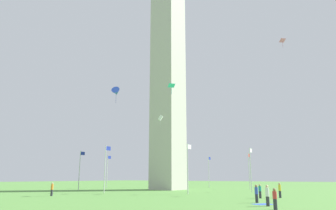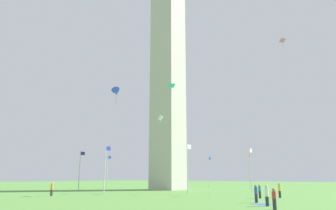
% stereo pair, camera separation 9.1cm
% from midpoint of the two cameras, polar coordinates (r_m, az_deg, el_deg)
% --- Properties ---
extents(ground_plane, '(260.00, 260.00, 0.00)m').
position_cam_midpoint_polar(ground_plane, '(64.45, 0.04, -14.86)').
color(ground_plane, '#548C3D').
extents(obelisk_monument, '(5.45, 5.45, 49.56)m').
position_cam_midpoint_polar(obelisk_monument, '(68.18, 0.04, 6.43)').
color(obelisk_monument, '#B7B2A8').
rests_on(obelisk_monument, ground).
extents(flagpole_n, '(1.12, 0.14, 7.30)m').
position_cam_midpoint_polar(flagpole_n, '(78.95, 7.35, -11.44)').
color(flagpole_n, silver).
rests_on(flagpole_n, ground).
extents(flagpole_ne, '(1.12, 0.14, 7.30)m').
position_cam_midpoint_polar(flagpole_ne, '(81.26, -1.99, -11.57)').
color(flagpole_ne, silver).
rests_on(flagpole_ne, ground).
extents(flagpole_e, '(1.12, 0.14, 7.30)m').
position_cam_midpoint_polar(flagpole_e, '(75.56, -10.70, -11.27)').
color(flagpole_e, silver).
rests_on(flagpole_e, ground).
extents(flagpole_se, '(1.12, 0.14, 7.30)m').
position_cam_midpoint_polar(flagpole_se, '(63.84, -15.40, -10.82)').
color(flagpole_se, silver).
rests_on(flagpole_se, ground).
extents(flagpole_s, '(1.12, 0.14, 7.30)m').
position_cam_midpoint_polar(flagpole_s, '(51.57, -11.07, -10.69)').
color(flagpole_s, silver).
rests_on(flagpole_s, ground).
extents(flagpole_sw, '(1.12, 0.14, 7.30)m').
position_cam_midpoint_polar(flagpole_sw, '(47.85, 3.58, -10.76)').
color(flagpole_sw, silver).
rests_on(flagpole_sw, ground).
extents(flagpole_w, '(1.12, 0.14, 7.30)m').
position_cam_midpoint_polar(flagpole_w, '(56.42, 14.55, -10.68)').
color(flagpole_w, silver).
rests_on(flagpole_w, ground).
extents(flagpole_nw, '(1.12, 0.14, 7.30)m').
position_cam_midpoint_polar(flagpole_nw, '(69.40, 14.29, -11.00)').
color(flagpole_nw, silver).
rests_on(flagpole_nw, ground).
extents(person_white_shirt, '(0.32, 0.32, 1.76)m').
position_cam_midpoint_polar(person_white_shirt, '(29.56, 17.28, -15.15)').
color(person_white_shirt, '#2D2D38').
rests_on(person_white_shirt, ground).
extents(person_teal_shirt, '(0.32, 0.32, 1.62)m').
position_cam_midpoint_polar(person_teal_shirt, '(40.16, 16.09, -14.54)').
color(person_teal_shirt, '#2D2D38').
rests_on(person_teal_shirt, ground).
extents(person_orange_shirt, '(0.32, 0.32, 1.71)m').
position_cam_midpoint_polar(person_orange_shirt, '(45.87, -19.95, -13.93)').
color(person_orange_shirt, '#2D2D38').
rests_on(person_orange_shirt, ground).
extents(person_red_shirt, '(0.32, 0.32, 1.59)m').
position_cam_midpoint_polar(person_red_shirt, '(26.55, 18.50, -15.60)').
color(person_red_shirt, '#2D2D38').
rests_on(person_red_shirt, ground).
extents(person_blue_shirt, '(0.32, 0.32, 1.70)m').
position_cam_midpoint_polar(person_blue_shirt, '(33.14, 15.49, -14.99)').
color(person_blue_shirt, '#2D2D38').
rests_on(person_blue_shirt, ground).
extents(person_yellow_shirt, '(0.32, 0.32, 1.74)m').
position_cam_midpoint_polar(person_yellow_shirt, '(41.69, 19.32, -14.16)').
color(person_yellow_shirt, '#2D2D38').
rests_on(person_yellow_shirt, ground).
extents(kite_pink_diamond, '(1.34, 1.33, 1.63)m').
position_cam_midpoint_polar(kite_pink_diamond, '(64.59, 19.75, 10.75)').
color(kite_pink_diamond, pink).
extents(kite_cyan_diamond, '(1.35, 1.34, 1.57)m').
position_cam_midpoint_polar(kite_cyan_diamond, '(48.84, 0.65, 3.43)').
color(kite_cyan_diamond, '#33C6D1').
extents(kite_white_box, '(0.84, 0.96, 1.80)m').
position_cam_midpoint_polar(kite_white_box, '(52.23, -1.32, -2.30)').
color(kite_white_box, white).
extents(kite_blue_delta, '(2.54, 2.38, 3.26)m').
position_cam_midpoint_polar(kite_blue_delta, '(62.88, -9.18, 2.28)').
color(kite_blue_delta, blue).
extents(picnic_blanket_near_first_person, '(2.27, 2.16, 0.01)m').
position_cam_midpoint_polar(picnic_blanket_near_first_person, '(31.55, 16.57, -16.59)').
color(picnic_blanket_near_first_person, blue).
rests_on(picnic_blanket_near_first_person, ground).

